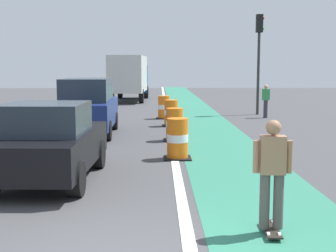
% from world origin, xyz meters
% --- Properties ---
extents(bike_lane_strip, '(2.50, 80.00, 0.01)m').
position_xyz_m(bike_lane_strip, '(2.40, 12.00, 0.00)').
color(bike_lane_strip, '#2D755B').
rests_on(bike_lane_strip, ground).
extents(lane_divider_stripe, '(0.20, 80.00, 0.01)m').
position_xyz_m(lane_divider_stripe, '(0.90, 12.00, 0.01)').
color(lane_divider_stripe, silver).
rests_on(lane_divider_stripe, ground).
extents(skateboarder_on_lane, '(0.57, 0.81, 1.69)m').
position_xyz_m(skateboarder_on_lane, '(2.13, 1.16, 0.91)').
color(skateboarder_on_lane, black).
rests_on(skateboarder_on_lane, ground).
extents(parked_sedan_nearest, '(2.04, 4.16, 1.70)m').
position_xyz_m(parked_sedan_nearest, '(-1.87, 4.44, 0.83)').
color(parked_sedan_nearest, black).
rests_on(parked_sedan_nearest, ground).
extents(parked_suv_second, '(1.97, 4.63, 2.04)m').
position_xyz_m(parked_suv_second, '(-2.09, 11.42, 1.04)').
color(parked_suv_second, navy).
rests_on(parked_suv_second, ground).
extents(traffic_barrel_front, '(0.73, 0.73, 1.09)m').
position_xyz_m(traffic_barrel_front, '(0.98, 6.85, 0.53)').
color(traffic_barrel_front, orange).
rests_on(traffic_barrel_front, ground).
extents(traffic_barrel_mid, '(0.73, 0.73, 1.09)m').
position_xyz_m(traffic_barrel_mid, '(1.00, 9.97, 0.53)').
color(traffic_barrel_mid, orange).
rests_on(traffic_barrel_mid, ground).
extents(traffic_barrel_back, '(0.73, 0.73, 1.09)m').
position_xyz_m(traffic_barrel_back, '(0.99, 13.87, 0.53)').
color(traffic_barrel_back, orange).
rests_on(traffic_barrel_back, ground).
extents(traffic_barrel_far, '(0.73, 0.73, 1.09)m').
position_xyz_m(traffic_barrel_far, '(0.72, 16.70, 0.53)').
color(traffic_barrel_far, orange).
rests_on(traffic_barrel_far, ground).
extents(delivery_truck_down_block, '(2.60, 7.68, 3.23)m').
position_xyz_m(delivery_truck_down_block, '(-1.66, 28.64, 1.85)').
color(delivery_truck_down_block, beige).
rests_on(delivery_truck_down_block, ground).
extents(traffic_light_corner, '(0.41, 0.32, 5.10)m').
position_xyz_m(traffic_light_corner, '(5.61, 18.61, 3.50)').
color(traffic_light_corner, '#2D2D2D').
rests_on(traffic_light_corner, ground).
extents(pedestrian_crossing, '(0.34, 0.20, 1.61)m').
position_xyz_m(pedestrian_crossing, '(5.65, 16.96, 0.86)').
color(pedestrian_crossing, '#33333D').
rests_on(pedestrian_crossing, ground).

